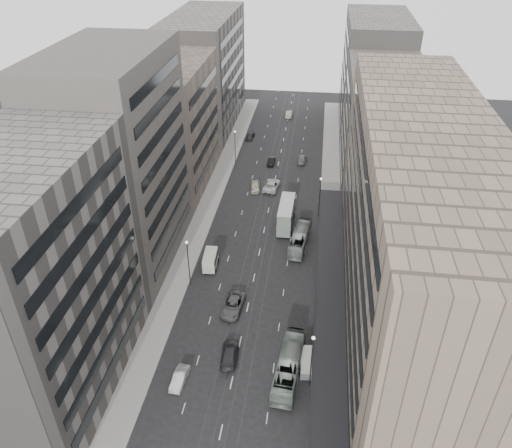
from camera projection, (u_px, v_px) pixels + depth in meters
The scene contains 28 objects.
ground at pixel (239, 347), 67.45m from camera, with size 220.00×220.00×0.00m, color black.
sidewalk_right at pixel (330, 210), 97.32m from camera, with size 4.00×125.00×0.15m, color gray.
sidewalk_left at pixel (210, 202), 99.96m from camera, with size 4.00×125.00×0.15m, color gray.
department_store at pixel (413, 234), 63.64m from camera, with size 19.20×60.00×30.00m.
building_right_mid at pixel (382, 127), 101.89m from camera, with size 15.00×28.00×24.00m, color #4C4741.
building_right_far at pixel (374, 75), 125.79m from camera, with size 15.00×32.00×28.00m, color slate.
building_left_a at pixel (33, 286), 55.02m from camera, with size 15.00×28.00×30.00m, color slate.
building_left_b at pixel (118, 163), 76.42m from camera, with size 15.00×26.00×34.00m, color #4C4741.
building_left_c at pixel (170, 125), 101.35m from camera, with size 15.00×28.00×25.00m, color #796C5E.
building_left_d at pixel (204, 72), 128.03m from camera, with size 15.00×38.00×28.00m, color slate.
lamp_right_near at pixel (312, 355), 59.39m from camera, with size 0.44×0.44×8.32m.
lamp_right_far at pixel (320, 193), 92.71m from camera, with size 0.44×0.44×8.32m.
lamp_left_near at pixel (188, 258), 75.69m from camera, with size 0.44×0.44×8.32m.
lamp_left_far at pixel (235, 144), 111.51m from camera, with size 0.44×0.44×8.32m.
bus_near at pixel (289, 365), 62.73m from camera, with size 2.69×11.49×3.20m, color gray.
bus_far at pixel (300, 239), 86.64m from camera, with size 2.47×10.55×2.94m, color gray.
double_decker at pixel (286, 214), 91.16m from camera, with size 2.91×8.97×4.88m.
vw_microbus at pixel (307, 362), 63.58m from camera, with size 2.20×4.29×2.24m.
panel_van at pixel (210, 260), 81.38m from camera, with size 2.38×4.52×2.79m.
sedan_1 at pixel (180, 378), 62.16m from camera, with size 1.48×4.24×1.40m, color #B4B4B0.
sedan_2 at pixel (233, 305), 73.24m from camera, with size 2.76×5.98×1.66m, color #515053.
sedan_3 at pixel (230, 353), 65.51m from camera, with size 2.20×5.40×1.57m, color #27272A.
sedan_4 at pixel (255, 186), 103.97m from camera, with size 1.90×4.72×1.61m, color beige.
sedan_5 at pixel (272, 161), 114.31m from camera, with size 1.49×4.28×1.41m, color black.
sedan_6 at pixel (272, 185), 104.40m from camera, with size 2.85×6.17×1.72m, color silver.
sedan_7 at pixel (302, 159), 115.35m from camera, with size 2.08×5.11×1.48m, color slate.
sedan_8 at pixel (250, 136), 126.63m from camera, with size 1.75×4.34×1.48m, color #29292C.
sedan_9 at pixel (289, 114), 139.64m from camera, with size 1.67×4.79×1.58m, color #A89B8B.
Camera 1 is at (8.51, -46.92, 50.58)m, focal length 35.00 mm.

